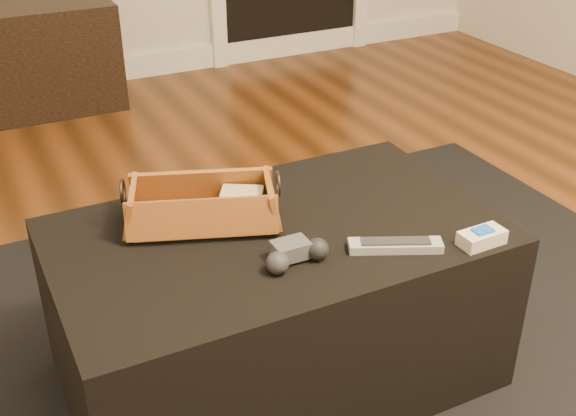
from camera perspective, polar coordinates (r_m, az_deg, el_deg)
name	(u,v)px	position (r m, az deg, el deg)	size (l,w,h in m)	color
baseboard	(64,77)	(3.91, -17.28, 9.85)	(5.00, 0.04, 0.12)	white
area_rug	(286,386)	(1.84, -0.14, -13.88)	(2.60, 2.00, 0.01)	black
ottoman	(277,305)	(1.74, -0.89, -7.65)	(1.00, 0.60, 0.42)	black
tv_remote	(195,218)	(1.64, -7.34, -0.78)	(0.18, 0.04, 0.02)	black
cloth_bundle	(242,201)	(1.66, -3.64, 0.58)	(0.10, 0.07, 0.05)	tan
wicker_basket	(202,207)	(1.64, -6.78, 0.05)	(0.38, 0.29, 0.12)	#A55625
game_controller	(295,253)	(1.49, 0.55, -3.61)	(0.15, 0.08, 0.05)	#3F3F43
silver_remote	(395,245)	(1.56, 8.48, -2.92)	(0.20, 0.13, 0.02)	#AAAEB2
cream_gadget	(482,237)	(1.62, 15.06, -2.25)	(0.10, 0.05, 0.04)	beige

